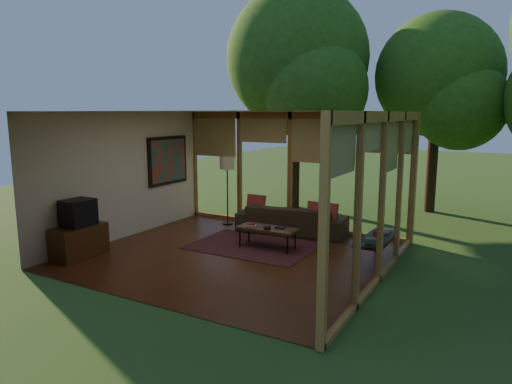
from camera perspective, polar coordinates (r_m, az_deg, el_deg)
The scene contains 25 objects.
floor at distance 8.77m, azimuth -2.86°, elevation -7.90°, with size 5.50×5.50×0.00m, color #5E2E18.
ceiling at distance 8.36m, azimuth -3.02°, elevation 10.03°, with size 5.50×5.50×0.00m, color silver.
wall_left at distance 10.18m, azimuth -16.15°, elevation 2.00°, with size 0.04×5.00×2.70m, color silver.
wall_front at distance 6.52m, azimuth -14.75°, elevation -2.18°, with size 5.50×0.04×2.70m, color silver.
window_wall_back at distance 10.64m, azimuth 4.27°, elevation 2.68°, with size 5.50×0.12×2.70m, color #9E6C31.
window_wall_right at distance 7.39m, azimuth 15.42°, elevation -0.82°, with size 0.12×5.00×2.70m, color #9E6C31.
tree_nw at distance 13.12m, azimuth 5.17°, elevation 16.28°, with size 3.90×3.90×6.11m.
tree_ne at distance 13.26m, azimuth 21.78°, elevation 13.32°, with size 3.23×3.23×5.26m.
rug at distance 9.34m, azimuth -0.39°, elevation -6.74°, with size 2.44×1.73×0.01m, color maroon.
sofa at distance 10.31m, azimuth 3.79°, elevation -3.39°, with size 2.17×0.85×0.63m, color #362C1B.
pillow_left at distance 10.54m, azimuth 0.01°, elevation -1.54°, with size 0.42×0.14×0.42m, color maroon.
pillow_right at distance 9.91m, azimuth 7.59°, elevation -2.42°, with size 0.40×0.13×0.40m, color maroon.
ct_book_lower at distance 9.21m, azimuth -0.65°, elevation -4.17°, with size 0.22×0.16×0.03m, color #ADA69C.
ct_book_upper at distance 9.20m, azimuth -0.65°, elevation -4.01°, with size 0.16×0.12×0.03m, color maroon.
ct_book_side at distance 9.05m, azimuth 3.06°, elevation -4.46°, with size 0.18×0.14×0.03m, color black.
ct_bowl at distance 8.98m, azimuth 1.41°, elevation -4.42°, with size 0.16×0.16×0.07m, color black.
media_cabinet at distance 9.21m, azimuth -21.21°, elevation -5.76°, with size 0.50×1.00×0.60m, color #512F16.
television at distance 9.07m, azimuth -21.35°, elevation -2.43°, with size 0.45×0.55×0.50m, color black.
console_book_a at distance 8.19m, azimuth 13.71°, elevation -5.85°, with size 0.23×0.17×0.08m, color #345C4C.
console_book_b at distance 8.60m, azimuth 14.53°, elevation -5.06°, with size 0.22×0.16×0.10m, color maroon.
console_book_c at distance 8.98m, azimuth 15.19°, elevation -4.57°, with size 0.24×0.18×0.07m, color #ADA69C.
floor_lamp at distance 10.93m, azimuth -3.63°, elevation 3.17°, with size 0.36×0.36×1.65m.
coffee_table at distance 9.10m, azimuth 1.42°, elevation -4.67°, with size 1.20×0.50×0.43m.
side_console at distance 8.58m, azimuth 14.42°, elevation -5.76°, with size 0.60×1.40×0.46m.
wall_painting at distance 11.15m, azimuth -10.94°, elevation 3.89°, with size 0.06×1.35×1.15m.
Camera 1 is at (4.47, -7.06, 2.67)m, focal length 32.00 mm.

